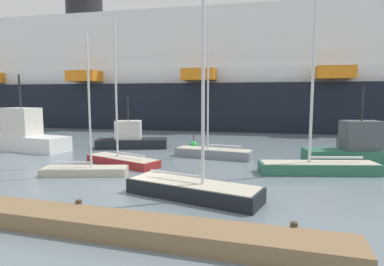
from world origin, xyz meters
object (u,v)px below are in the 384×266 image
sailboat_4 (85,169)px  channel_buoy_1 (194,145)px  fishing_boat_2 (24,135)px  cruise_ship (209,79)px  sailboat_1 (193,188)px  sailboat_5 (318,163)px  fishing_boat_0 (131,139)px  channel_buoy_0 (336,150)px  fishing_boat_1 (357,148)px  sailboat_3 (213,151)px  sailboat_2 (122,158)px

sailboat_4 → channel_buoy_1: bearing=53.7°
fishing_boat_2 → cruise_ship: bearing=-103.6°
channel_buoy_1 → fishing_boat_2: bearing=-162.8°
sailboat_1 → cruise_ship: size_ratio=0.08×
sailboat_5 → channel_buoy_1: 12.45m
fishing_boat_0 → sailboat_4: bearing=82.2°
channel_buoy_0 → channel_buoy_1: (-12.48, -1.26, 0.10)m
sailboat_5 → cruise_ship: size_ratio=0.11×
sailboat_4 → fishing_boat_2: sailboat_4 is taller
sailboat_5 → channel_buoy_0: size_ratio=9.84×
fishing_boat_1 → cruise_ship: 32.15m
sailboat_3 → sailboat_4: sailboat_3 is taller
cruise_ship → fishing_boat_2: bearing=-114.8°
fishing_boat_1 → fishing_boat_0: bearing=159.6°
sailboat_3 → channel_buoy_1: size_ratio=6.66×
sailboat_1 → sailboat_4: sailboat_1 is taller
sailboat_1 → sailboat_5: size_ratio=0.66×
sailboat_2 → fishing_boat_0: sailboat_2 is taller
channel_buoy_1 → sailboat_5: bearing=-34.3°
sailboat_5 → fishing_boat_2: (-25.21, 2.39, 0.66)m
sailboat_5 → fishing_boat_2: size_ratio=1.61×
sailboat_4 → fishing_boat_0: bearing=83.8°
sailboat_3 → fishing_boat_2: (-17.59, -1.07, 0.85)m
sailboat_2 → sailboat_4: (-0.75, -3.43, -0.07)m
sailboat_4 → cruise_ship: size_ratio=0.07×
cruise_ship → sailboat_3: bearing=-79.8°
sailboat_1 → channel_buoy_1: (-3.96, 14.00, -0.11)m
sailboat_4 → fishing_boat_0: (-2.17, 10.55, 0.51)m
sailboat_4 → fishing_boat_1: (17.15, 8.93, 0.68)m
fishing_boat_1 → fishing_boat_2: fishing_boat_2 is taller
sailboat_1 → fishing_boat_2: sailboat_1 is taller
sailboat_1 → sailboat_3: (-1.30, 10.45, 0.02)m
cruise_ship → sailboat_5: bearing=-68.7°
sailboat_1 → fishing_boat_2: bearing=166.4°
fishing_boat_0 → cruise_ship: 25.52m
sailboat_2 → channel_buoy_1: (3.09, 8.05, -0.08)m
fishing_boat_1 → cruise_ship: bearing=108.2°
fishing_boat_2 → sailboat_2: bearing=171.2°
channel_buoy_0 → channel_buoy_1: bearing=-174.3°
fishing_boat_2 → channel_buoy_1: 15.66m
sailboat_1 → sailboat_5: (6.31, 6.99, 0.21)m
fishing_boat_1 → channel_buoy_1: size_ratio=4.92×
fishing_boat_2 → channel_buoy_0: (27.41, 5.89, -1.08)m
sailboat_5 → sailboat_4: bearing=2.5°
fishing_boat_2 → channel_buoy_1: size_ratio=5.75×
sailboat_2 → fishing_boat_1: 17.31m
channel_buoy_1 → cruise_ship: 25.07m
sailboat_5 → sailboat_3: bearing=-39.5°
sailboat_1 → fishing_boat_0: bearing=140.1°
sailboat_5 → fishing_boat_1: 5.42m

